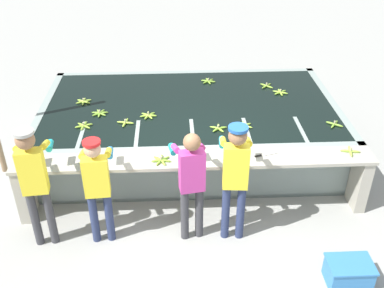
{
  "coord_description": "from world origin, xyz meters",
  "views": [
    {
      "loc": [
        -0.29,
        -4.95,
        4.37
      ],
      "look_at": [
        0.0,
        1.05,
        0.64
      ],
      "focal_mm": 42.0,
      "sensor_mm": 36.0,
      "label": 1
    }
  ],
  "objects_px": {
    "banana_bunch_floating_6": "(280,92)",
    "banana_bunch_floating_10": "(84,126)",
    "worker_2": "(191,177)",
    "banana_bunch_floating_4": "(267,86)",
    "banana_bunch_floating_2": "(218,128)",
    "banana_bunch_floating_9": "(208,81)",
    "banana_bunch_floating_3": "(100,113)",
    "banana_bunch_floating_0": "(84,101)",
    "knife_0": "(263,155)",
    "banana_bunch_floating_5": "(334,124)",
    "crate": "(349,273)",
    "banana_bunch_floating_7": "(148,115)",
    "worker_1": "(97,182)",
    "worker_3": "(235,172)",
    "banana_bunch_floating_8": "(125,122)",
    "banana_bunch_ledge_1": "(350,151)",
    "banana_bunch_floating_1": "(244,126)",
    "banana_bunch_ledge_0": "(161,160)",
    "worker_0": "(34,176)"
  },
  "relations": [
    {
      "from": "banana_bunch_floating_1",
      "to": "banana_bunch_floating_10",
      "type": "distance_m",
      "value": 2.5
    },
    {
      "from": "banana_bunch_floating_0",
      "to": "knife_0",
      "type": "height_order",
      "value": "banana_bunch_floating_0"
    },
    {
      "from": "banana_bunch_floating_3",
      "to": "banana_bunch_ledge_0",
      "type": "distance_m",
      "value": 1.76
    },
    {
      "from": "banana_bunch_floating_7",
      "to": "banana_bunch_floating_6",
      "type": "bearing_deg",
      "value": 18.05
    },
    {
      "from": "banana_bunch_floating_3",
      "to": "banana_bunch_floating_8",
      "type": "bearing_deg",
      "value": -37.38
    },
    {
      "from": "banana_bunch_floating_4",
      "to": "banana_bunch_ledge_1",
      "type": "relative_size",
      "value": 0.8
    },
    {
      "from": "worker_2",
      "to": "banana_bunch_floating_3",
      "type": "relative_size",
      "value": 5.83
    },
    {
      "from": "worker_0",
      "to": "banana_bunch_floating_4",
      "type": "relative_size",
      "value": 7.82
    },
    {
      "from": "banana_bunch_floating_2",
      "to": "banana_bunch_floating_5",
      "type": "bearing_deg",
      "value": 1.19
    },
    {
      "from": "banana_bunch_floating_10",
      "to": "worker_3",
      "type": "bearing_deg",
      "value": -35.4
    },
    {
      "from": "worker_3",
      "to": "banana_bunch_ledge_1",
      "type": "xyz_separation_m",
      "value": [
        1.73,
        0.61,
        -0.13
      ]
    },
    {
      "from": "banana_bunch_floating_5",
      "to": "banana_bunch_floating_9",
      "type": "xyz_separation_m",
      "value": [
        -1.85,
        1.75,
        -0.0
      ]
    },
    {
      "from": "worker_1",
      "to": "worker_2",
      "type": "relative_size",
      "value": 0.97
    },
    {
      "from": "worker_3",
      "to": "crate",
      "type": "bearing_deg",
      "value": -34.69
    },
    {
      "from": "banana_bunch_floating_6",
      "to": "banana_bunch_floating_1",
      "type": "bearing_deg",
      "value": -125.14
    },
    {
      "from": "banana_bunch_floating_0",
      "to": "banana_bunch_floating_6",
      "type": "xyz_separation_m",
      "value": [
        3.46,
        0.2,
        0.0
      ]
    },
    {
      "from": "banana_bunch_ledge_0",
      "to": "banana_bunch_ledge_1",
      "type": "bearing_deg",
      "value": 2.06
    },
    {
      "from": "banana_bunch_floating_0",
      "to": "crate",
      "type": "distance_m",
      "value": 4.96
    },
    {
      "from": "worker_2",
      "to": "crate",
      "type": "xyz_separation_m",
      "value": [
        1.87,
        -0.94,
        -0.82
      ]
    },
    {
      "from": "banana_bunch_floating_5",
      "to": "banana_bunch_floating_2",
      "type": "bearing_deg",
      "value": -178.81
    },
    {
      "from": "banana_bunch_floating_2",
      "to": "banana_bunch_floating_6",
      "type": "distance_m",
      "value": 1.75
    },
    {
      "from": "banana_bunch_floating_0",
      "to": "banana_bunch_floating_7",
      "type": "xyz_separation_m",
      "value": [
        1.13,
        -0.56,
        -0.0
      ]
    },
    {
      "from": "banana_bunch_floating_2",
      "to": "banana_bunch_floating_10",
      "type": "relative_size",
      "value": 0.98
    },
    {
      "from": "banana_bunch_floating_0",
      "to": "knife_0",
      "type": "relative_size",
      "value": 0.81
    },
    {
      "from": "worker_2",
      "to": "banana_bunch_floating_4",
      "type": "xyz_separation_m",
      "value": [
        1.52,
        2.85,
        -0.05
      ]
    },
    {
      "from": "banana_bunch_floating_0",
      "to": "banana_bunch_floating_8",
      "type": "distance_m",
      "value": 1.1
    },
    {
      "from": "banana_bunch_floating_8",
      "to": "banana_bunch_floating_10",
      "type": "height_order",
      "value": "same"
    },
    {
      "from": "worker_1",
      "to": "banana_bunch_floating_3",
      "type": "xyz_separation_m",
      "value": [
        -0.21,
        1.92,
        -0.02
      ]
    },
    {
      "from": "banana_bunch_floating_5",
      "to": "banana_bunch_ledge_1",
      "type": "height_order",
      "value": "banana_bunch_ledge_1"
    },
    {
      "from": "banana_bunch_floating_7",
      "to": "banana_bunch_floating_8",
      "type": "bearing_deg",
      "value": -147.52
    },
    {
      "from": "banana_bunch_floating_7",
      "to": "knife_0",
      "type": "relative_size",
      "value": 0.81
    },
    {
      "from": "banana_bunch_floating_8",
      "to": "banana_bunch_ledge_0",
      "type": "relative_size",
      "value": 1.0
    },
    {
      "from": "banana_bunch_floating_6",
      "to": "banana_bunch_floating_2",
      "type": "bearing_deg",
      "value": -135.0
    },
    {
      "from": "banana_bunch_floating_2",
      "to": "banana_bunch_floating_9",
      "type": "bearing_deg",
      "value": 90.41
    },
    {
      "from": "banana_bunch_floating_9",
      "to": "banana_bunch_ledge_0",
      "type": "bearing_deg",
      "value": -108.02
    },
    {
      "from": "banana_bunch_floating_10",
      "to": "banana_bunch_ledge_0",
      "type": "xyz_separation_m",
      "value": [
        1.22,
        -1.03,
        0.0
      ]
    },
    {
      "from": "banana_bunch_floating_9",
      "to": "crate",
      "type": "height_order",
      "value": "banana_bunch_floating_9"
    },
    {
      "from": "banana_bunch_floating_7",
      "to": "banana_bunch_floating_8",
      "type": "height_order",
      "value": "same"
    },
    {
      "from": "banana_bunch_floating_9",
      "to": "banana_bunch_floating_8",
      "type": "bearing_deg",
      "value": -133.02
    },
    {
      "from": "banana_bunch_floating_8",
      "to": "knife_0",
      "type": "distance_m",
      "value": 2.24
    },
    {
      "from": "worker_2",
      "to": "banana_bunch_floating_10",
      "type": "distance_m",
      "value": 2.2
    },
    {
      "from": "banana_bunch_floating_0",
      "to": "banana_bunch_floating_5",
      "type": "distance_m",
      "value": 4.17
    },
    {
      "from": "banana_bunch_floating_2",
      "to": "banana_bunch_floating_9",
      "type": "height_order",
      "value": "same"
    },
    {
      "from": "banana_bunch_floating_6",
      "to": "banana_bunch_floating_10",
      "type": "distance_m",
      "value": 3.49
    },
    {
      "from": "banana_bunch_floating_5",
      "to": "worker_0",
      "type": "bearing_deg",
      "value": -162.01
    },
    {
      "from": "banana_bunch_floating_1",
      "to": "knife_0",
      "type": "distance_m",
      "value": 0.85
    },
    {
      "from": "banana_bunch_ledge_0",
      "to": "banana_bunch_ledge_1",
      "type": "distance_m",
      "value": 2.68
    },
    {
      "from": "worker_1",
      "to": "banana_bunch_floating_4",
      "type": "relative_size",
      "value": 7.05
    },
    {
      "from": "banana_bunch_floating_1",
      "to": "crate",
      "type": "height_order",
      "value": "banana_bunch_floating_1"
    },
    {
      "from": "banana_bunch_floating_8",
      "to": "banana_bunch_floating_9",
      "type": "relative_size",
      "value": 1.0
    }
  ]
}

